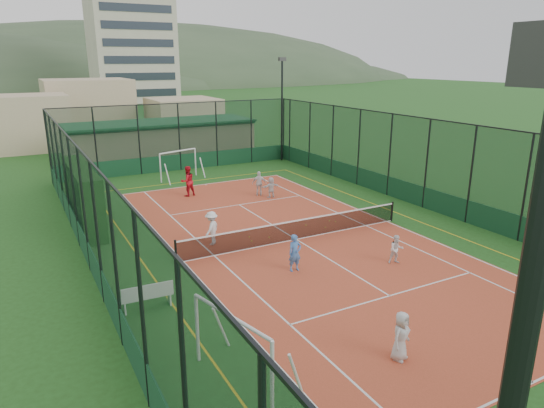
{
  "coord_description": "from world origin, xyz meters",
  "views": [
    {
      "loc": [
        -11.09,
        -18.1,
        8.08
      ],
      "look_at": [
        -0.14,
        2.14,
        1.2
      ],
      "focal_mm": 32.0,
      "sensor_mm": 36.0,
      "label": 1
    }
  ],
  "objects": [
    {
      "name": "child_far_right",
      "position": [
        1.96,
        7.66,
        0.77
      ],
      "size": [
        0.96,
        0.71,
        1.52
      ],
      "primitive_type": "imported",
      "rotation": [
        0.0,
        0.0,
        2.7
      ],
      "color": "white",
      "rests_on": "court_slab"
    },
    {
      "name": "white_bench",
      "position": [
        -7.8,
        -3.17,
        0.48
      ],
      "size": [
        1.74,
        0.56,
        0.97
      ],
      "primitive_type": null,
      "rotation": [
        0.0,
        0.0,
        -0.05
      ],
      "color": "white",
      "rests_on": "ground"
    },
    {
      "name": "hedge_left",
      "position": [
        -8.3,
        7.05,
        1.5
      ],
      "size": [
        1.03,
        6.84,
        2.99
      ],
      "primitive_type": "cube",
      "color": "black",
      "rests_on": "ground"
    },
    {
      "name": "child_near_left",
      "position": [
        -2.33,
        -9.42,
        0.73
      ],
      "size": [
        0.82,
        0.68,
        1.44
      ],
      "primitive_type": "imported",
      "rotation": [
        0.0,
        0.0,
        0.37
      ],
      "color": "silver",
      "rests_on": "court_slab"
    },
    {
      "name": "futsal_goal_near",
      "position": [
        -6.93,
        -8.25,
        1.01
      ],
      "size": [
        3.24,
        1.66,
        2.01
      ],
      "primitive_type": null,
      "rotation": [
        0.0,
        0.0,
        1.82
      ],
      "color": "white",
      "rests_on": "ground"
    },
    {
      "name": "clubhouse",
      "position": [
        0.0,
        22.0,
        1.57
      ],
      "size": [
        15.2,
        7.2,
        3.15
      ],
      "primitive_type": null,
      "color": "tan",
      "rests_on": "ground"
    },
    {
      "name": "distant_hills",
      "position": [
        0.0,
        150.0,
        0.0
      ],
      "size": [
        200.0,
        60.0,
        24.0
      ],
      "primitive_type": null,
      "color": "#384C33",
      "rests_on": "ground"
    },
    {
      "name": "court_slab",
      "position": [
        0.0,
        0.0,
        0.01
      ],
      "size": [
        11.17,
        23.97,
        0.01
      ],
      "primitive_type": "cube",
      "color": "#A74125",
      "rests_on": "ground"
    },
    {
      "name": "ground",
      "position": [
        0.0,
        0.0,
        0.0
      ],
      "size": [
        300.0,
        300.0,
        0.0
      ],
      "primitive_type": "plane",
      "color": "#234D1A",
      "rests_on": "ground"
    },
    {
      "name": "floodlight_ne",
      "position": [
        8.6,
        16.6,
        4.12
      ],
      "size": [
        0.6,
        0.26,
        8.25
      ],
      "primitive_type": null,
      "color": "black",
      "rests_on": "ground"
    },
    {
      "name": "tennis_balls",
      "position": [
        0.67,
        1.09,
        0.04
      ],
      "size": [
        5.12,
        0.81,
        0.07
      ],
      "color": "#CCE033",
      "rests_on": "court_slab"
    },
    {
      "name": "child_near_right",
      "position": [
        2.18,
        -4.28,
        0.62
      ],
      "size": [
        0.72,
        0.64,
        1.22
      ],
      "primitive_type": "imported",
      "rotation": [
        0.0,
        0.0,
        -0.36
      ],
      "color": "white",
      "rests_on": "court_slab"
    },
    {
      "name": "child_far_left",
      "position": [
        -3.69,
        1.31,
        0.79
      ],
      "size": [
        1.13,
        1.1,
        1.55
      ],
      "primitive_type": "imported",
      "rotation": [
        0.0,
        0.0,
        3.88
      ],
      "color": "white",
      "rests_on": "court_slab"
    },
    {
      "name": "tennis_net",
      "position": [
        0.0,
        0.0,
        0.53
      ],
      "size": [
        11.67,
        0.12,
        1.06
      ],
      "primitive_type": null,
      "color": "black",
      "rests_on": "ground"
    },
    {
      "name": "perimeter_fence",
      "position": [
        0.0,
        0.0,
        2.5
      ],
      "size": [
        18.12,
        34.12,
        5.0
      ],
      "primitive_type": null,
      "color": "black",
      "rests_on": "ground"
    },
    {
      "name": "coach",
      "position": [
        -1.95,
        9.67,
        0.94
      ],
      "size": [
        1.03,
        0.87,
        1.86
      ],
      "primitive_type": "imported",
      "rotation": [
        0.0,
        0.0,
        3.34
      ],
      "color": "red",
      "rests_on": "court_slab"
    },
    {
      "name": "apartment_tower",
      "position": [
        12.0,
        82.0,
        15.0
      ],
      "size": [
        15.0,
        12.0,
        30.0
      ],
      "primitive_type": "cube",
      "color": "beige",
      "rests_on": "ground"
    },
    {
      "name": "child_near_mid",
      "position": [
        -1.85,
        -2.92,
        0.76
      ],
      "size": [
        0.56,
        0.38,
        1.5
      ],
      "primitive_type": "imported",
      "rotation": [
        0.0,
        0.0,
        -0.04
      ],
      "color": "#457BC4",
      "rests_on": "court_slab"
    },
    {
      "name": "child_far_back",
      "position": [
        2.38,
        6.92,
        0.64
      ],
      "size": [
        1.19,
        0.46,
        1.26
      ],
      "primitive_type": "imported",
      "rotation": [
        0.0,
        0.0,
        3.22
      ],
      "color": "white",
      "rests_on": "court_slab"
    },
    {
      "name": "futsal_goal_far",
      "position": [
        -1.04,
        14.24,
        0.99
      ],
      "size": [
        3.19,
        1.79,
        1.98
      ],
      "primitive_type": null,
      "rotation": [
        0.0,
        0.0,
        0.31
      ],
      "color": "white",
      "rests_on": "ground"
    }
  ]
}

